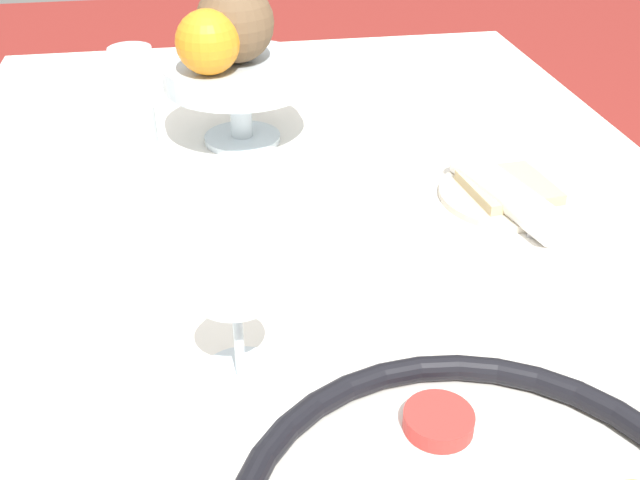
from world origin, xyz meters
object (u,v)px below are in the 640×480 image
(orange_fruit, at_px, (208,42))
(cup_mid, at_px, (133,74))
(bread_plate, at_px, (508,192))
(napkin_roll, at_px, (506,193))
(cup_near, at_px, (131,138))
(cup_far, at_px, (138,235))
(wine_glass, at_px, (234,272))
(coconut, at_px, (235,23))
(fruit_stand, at_px, (239,80))

(orange_fruit, relative_size, cup_mid, 0.96)
(bread_plate, distance_m, cup_mid, 0.57)
(napkin_roll, distance_m, cup_mid, 0.58)
(napkin_roll, bearing_deg, cup_near, 67.28)
(cup_near, distance_m, cup_far, 0.23)
(bread_plate, bearing_deg, napkin_roll, 150.06)
(cup_near, xyz_separation_m, cup_mid, (0.23, 0.01, 0.00))
(wine_glass, relative_size, cup_far, 1.81)
(coconut, xyz_separation_m, cup_near, (-0.06, 0.14, -0.12))
(wine_glass, xyz_separation_m, orange_fruit, (0.42, -0.00, 0.04))
(fruit_stand, relative_size, cup_far, 2.40)
(fruit_stand, bearing_deg, cup_mid, 40.42)
(fruit_stand, bearing_deg, napkin_roll, -129.68)
(napkin_roll, bearing_deg, bread_plate, -29.94)
(fruit_stand, height_order, orange_fruit, orange_fruit)
(orange_fruit, bearing_deg, cup_far, 161.34)
(fruit_stand, relative_size, cup_mid, 2.40)
(wine_glass, bearing_deg, cup_far, 26.39)
(wine_glass, distance_m, coconut, 0.46)
(coconut, bearing_deg, cup_near, 113.00)
(orange_fruit, bearing_deg, cup_near, 100.56)
(napkin_roll, distance_m, cup_far, 0.40)
(bread_plate, distance_m, cup_far, 0.42)
(wine_glass, xyz_separation_m, fruit_stand, (0.46, -0.04, -0.02))
(fruit_stand, distance_m, coconut, 0.07)
(fruit_stand, height_order, coconut, coconut)
(cup_near, bearing_deg, cup_far, -175.88)
(coconut, bearing_deg, fruit_stand, -153.59)
(orange_fruit, height_order, cup_mid, orange_fruit)
(cup_near, height_order, cup_far, same)
(fruit_stand, bearing_deg, wine_glass, 175.49)
(orange_fruit, xyz_separation_m, napkin_roll, (-0.19, -0.31, -0.13))
(orange_fruit, relative_size, coconut, 0.79)
(coconut, bearing_deg, cup_far, 157.53)
(fruit_stand, xyz_separation_m, napkin_roll, (-0.23, -0.28, -0.07))
(wine_glass, height_order, cup_mid, wine_glass)
(orange_fruit, distance_m, cup_far, 0.28)
(orange_fruit, bearing_deg, fruit_stand, -44.08)
(wine_glass, distance_m, cup_near, 0.42)
(wine_glass, relative_size, cup_near, 1.81)
(bread_plate, height_order, cup_near, cup_near)
(fruit_stand, height_order, bread_plate, fruit_stand)
(wine_glass, bearing_deg, fruit_stand, -4.51)
(cup_mid, bearing_deg, wine_glass, -170.09)
(bread_plate, relative_size, cup_mid, 1.98)
(cup_near, bearing_deg, orange_fruit, -79.44)
(wine_glass, xyz_separation_m, coconut, (0.46, -0.04, 0.05))
(bread_plate, bearing_deg, fruit_stand, 54.48)
(orange_fruit, xyz_separation_m, bread_plate, (-0.17, -0.32, -0.14))
(wine_glass, distance_m, cup_mid, 0.64)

